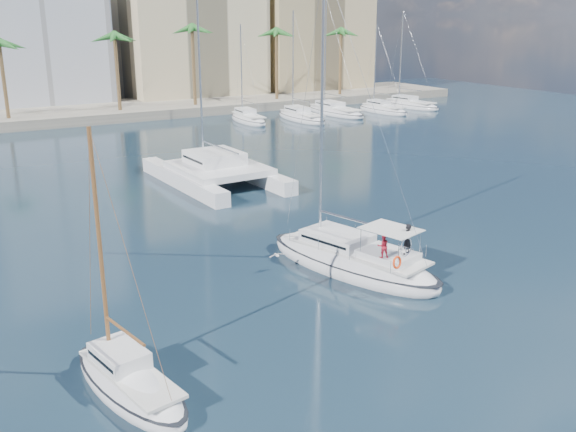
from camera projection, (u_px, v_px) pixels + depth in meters
ground at (320, 288)px, 31.17m from camera, size 160.00×160.00×0.00m
quay at (57, 115)px, 81.22m from camera, size 120.00×14.00×1.20m
building_beige at (190, 34)px, 96.41m from camera, size 20.00×14.00×20.00m
building_tan_right at (309, 39)px, 104.70m from camera, size 18.00×12.00×18.00m
palm_centre at (56, 37)px, 75.02m from camera, size 3.60×3.60×12.30m
palm_right at (303, 33)px, 91.41m from camera, size 3.60×3.60×12.30m
main_sloop at (352, 260)px, 33.36m from camera, size 6.12×11.25×15.94m
small_sloop at (129, 382)px, 22.51m from camera, size 3.38×7.10×9.80m
catamaran at (216, 168)px, 50.41m from camera, size 7.41×13.90×19.64m
seagull at (277, 255)px, 32.93m from camera, size 0.93×0.40×0.17m
moored_yacht_a at (248, 122)px, 79.51m from camera, size 3.37×9.52×11.90m
moored_yacht_b at (301, 120)px, 80.99m from camera, size 3.32×10.83×13.72m
moored_yacht_c at (335, 114)px, 85.77m from camera, size 3.98×12.33×15.54m
moored_yacht_d at (383, 113)px, 87.26m from camera, size 3.52×9.55×11.90m
moored_yacht_e at (410, 107)px, 92.04m from camera, size 4.61×11.11×13.72m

